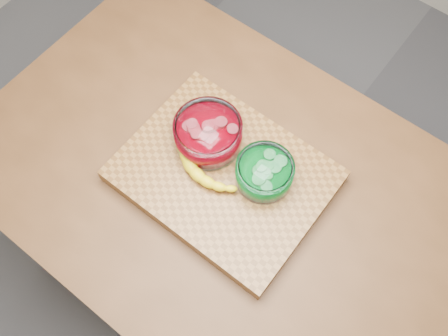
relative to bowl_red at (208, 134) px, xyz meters
The scene contains 6 objects.
ground 0.98m from the bowl_red, 27.46° to the right, with size 3.50×3.50×0.00m, color #545459.
counter 0.53m from the bowl_red, 27.46° to the right, with size 1.20×0.80×0.90m, color #503018.
cutting_board 0.10m from the bowl_red, 27.46° to the right, with size 0.45×0.35×0.04m, color brown.
bowl_red is the anchor object (origin of this frame).
bowl_green 0.15m from the bowl_red, ahead, with size 0.13×0.13×0.06m.
banana 0.05m from the bowl_red, 52.47° to the right, with size 0.22×0.15×0.03m, color gold, non-canonical shape.
Camera 1 is at (0.29, -0.38, 1.95)m, focal length 40.00 mm.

